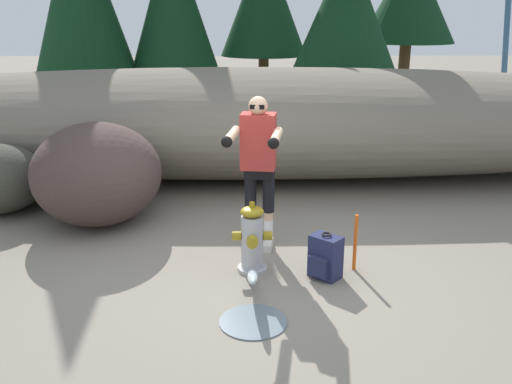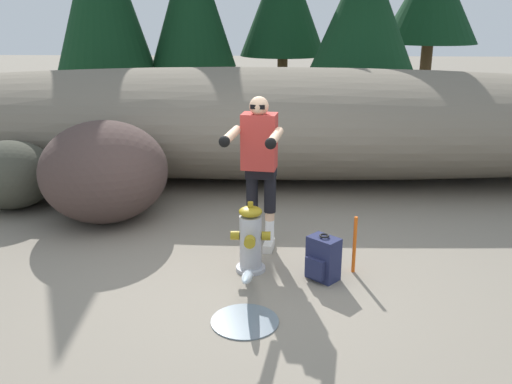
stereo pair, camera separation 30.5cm
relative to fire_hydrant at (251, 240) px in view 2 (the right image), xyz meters
name	(u,v)px [view 2 (the right image)]	position (x,y,z in m)	size (l,w,h in m)	color
ground_plane	(251,274)	(0.01, -0.05, -0.36)	(56.00, 56.00, 0.04)	gray
dirt_embankment	(262,122)	(0.01, 3.63, 0.51)	(17.81, 3.20, 1.70)	#756B5B
fire_hydrant	(251,240)	(0.00, 0.00, 0.00)	(0.40, 0.35, 0.74)	#B2B2B7
hydrant_water_jet	(247,290)	(0.00, -0.72, -0.19)	(0.59, 1.16, 0.43)	silver
utility_worker	(260,155)	(0.07, 0.51, 0.75)	(0.61, 1.02, 1.72)	beige
spare_backpack	(323,259)	(0.72, -0.16, -0.12)	(0.36, 0.36, 0.47)	#23284C
boulder_large	(104,172)	(-1.90, 1.40, 0.29)	(1.60, 1.57, 1.27)	#483733
boulder_mid	(10,175)	(-3.32, 1.82, 0.12)	(1.24, 1.14, 0.91)	#414135
survey_stake	(354,245)	(1.05, 0.01, -0.04)	(0.04, 0.04, 0.60)	#E55914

